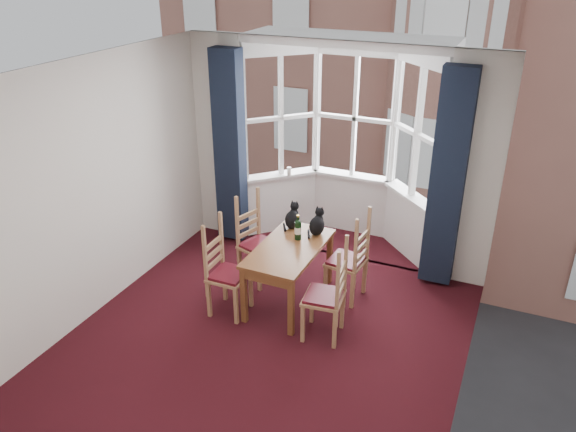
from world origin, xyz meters
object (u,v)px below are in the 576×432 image
Objects in this scene: cat_left at (293,218)px; cat_right at (317,224)px; chair_right_near at (332,299)px; chair_right_far at (353,264)px; chair_left_near at (222,274)px; chair_left_far at (254,244)px; dining_table at (289,255)px; wine_bottle at (298,229)px; candle_tall at (289,171)px.

cat_right is (0.33, -0.04, 0.00)m from cat_left.
cat_left reaches higher than chair_right_near.
chair_right_far is at bearing -8.24° from cat_left.
chair_left_near and chair_left_far have the same top height.
chair_left_far is at bearing 152.96° from dining_table.
cat_right is (0.17, 0.42, 0.23)m from dining_table.
cat_left is at bearing 172.70° from cat_right.
cat_left is 0.33m from cat_right.
cat_left is at bearing 108.86° from dining_table.
cat_right is (-0.50, 0.85, 0.38)m from chair_right_near.
cat_right reaches higher than chair_left_near.
chair_right_near is at bearing 1.38° from chair_left_near.
wine_bottle is (-0.64, -0.14, 0.38)m from chair_right_far.
cat_right reaches higher than chair_left_far.
cat_left is 1.32m from candle_tall.
chair_right_far is 1.95m from candle_tall.
wine_bottle reaches higher than dining_table.
cat_left is 0.31m from wine_bottle.
chair_right_near is 0.99m from wine_bottle.
chair_left_near is 1.00m from wine_bottle.
candle_tall is at bearing 94.97° from chair_left_far.
chair_left_far reaches higher than dining_table.
chair_left_near is 3.03× the size of wine_bottle.
dining_table is at bearing -71.14° from cat_left.
chair_right_far is at bearing 91.42° from chair_right_near.
chair_right_near is 2.80× the size of cat_left.
chair_right_far reaches higher than dining_table.
cat_left is (-0.16, 0.47, 0.23)m from dining_table.
cat_right is at bearing -53.86° from candle_tall.
cat_right is at bearing 171.13° from chair_right_far.
chair_left_near is at bearing -133.46° from wine_bottle.
cat_left is (-0.81, 0.12, 0.37)m from chair_right_far.
chair_left_far is 0.74m from wine_bottle.
chair_right_far is at bearing 1.66° from chair_left_far.
dining_table is 1.36× the size of chair_right_near.
chair_left_near is 7.56× the size of candle_tall.
chair_right_near is at bearing -32.44° from dining_table.
chair_left_far is 1.42m from candle_tall.
cat_right is at bearing 54.54° from wine_bottle.
cat_left is at bearing -64.45° from candle_tall.
wine_bottle is at bearing 135.81° from chair_right_near.
dining_table is at bearing 36.74° from chair_left_near.
candle_tall reaches higher than chair_left_far.
chair_left_far is 1.00× the size of chair_right_near.
chair_right_near is 2.75× the size of cat_right.
cat_left reaches higher than wine_bottle.
cat_left is 2.70× the size of candle_tall.
cat_right reaches higher than chair_right_far.
dining_table is at bearing 147.56° from chair_right_near.
chair_right_far is at bearing -8.87° from cat_right.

